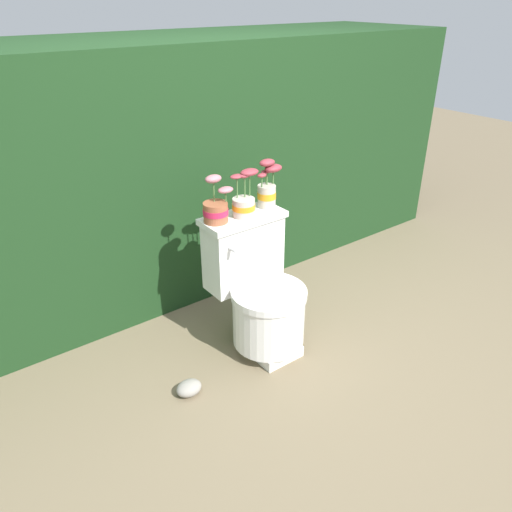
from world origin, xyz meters
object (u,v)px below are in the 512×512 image
(potted_plant_left, at_px, (216,208))
(potted_plant_middle, at_px, (267,188))
(potted_plant_midleft, at_px, (244,201))
(toilet, at_px, (259,292))
(garden_stone, at_px, (189,388))

(potted_plant_left, bearing_deg, potted_plant_middle, 0.91)
(potted_plant_left, bearing_deg, potted_plant_midleft, -8.62)
(potted_plant_middle, bearing_deg, toilet, -137.44)
(potted_plant_left, distance_m, potted_plant_midleft, 0.15)
(toilet, xyz_separation_m, potted_plant_left, (-0.15, 0.15, 0.45))
(potted_plant_middle, relative_size, garden_stone, 2.00)
(potted_plant_middle, xyz_separation_m, garden_stone, (-0.67, -0.27, -0.76))
(toilet, xyz_separation_m, potted_plant_midleft, (0.00, 0.13, 0.46))
(potted_plant_midleft, relative_size, potted_plant_middle, 0.92)
(potted_plant_midleft, height_order, potted_plant_middle, potted_plant_middle)
(potted_plant_left, height_order, potted_plant_middle, potted_plant_middle)
(potted_plant_midleft, distance_m, potted_plant_middle, 0.17)
(potted_plant_left, distance_m, garden_stone, 0.86)
(toilet, relative_size, garden_stone, 5.64)
(toilet, relative_size, potted_plant_middle, 2.82)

